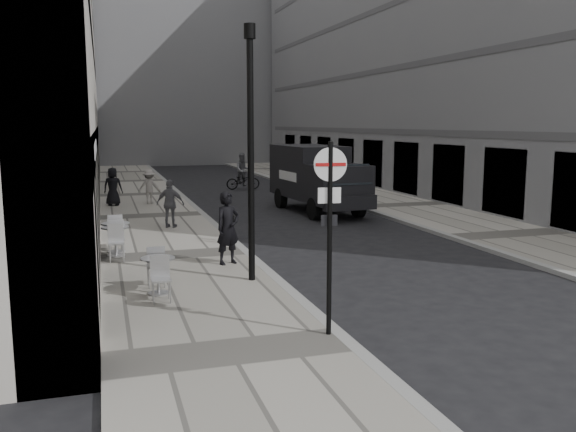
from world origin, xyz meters
name	(u,v)px	position (x,y,z in m)	size (l,w,h in m)	color
ground	(426,417)	(0.00, 0.00, 0.00)	(120.00, 120.00, 0.00)	black
sidewalk	(153,217)	(-2.00, 18.00, 0.06)	(4.00, 60.00, 0.12)	#A6A095
far_sidewalk	(401,206)	(9.00, 18.00, 0.06)	(4.00, 60.00, 0.12)	#A6A095
building_left	(46,7)	(-6.00, 24.50, 9.00)	(4.00, 45.00, 18.00)	beige
building_right	(433,9)	(14.00, 24.50, 10.00)	(6.00, 45.00, 20.00)	slate
building_far	(153,48)	(1.50, 56.00, 11.00)	(24.00, 16.00, 22.00)	slate
walking_man	(228,228)	(-0.80, 8.79, 1.07)	(0.69, 0.45, 1.89)	black
sign_post	(330,213)	(-0.20, 3.00, 2.26)	(0.57, 0.12, 3.33)	black
lamppost	(251,141)	(-0.60, 7.01, 3.35)	(0.26, 0.26, 5.81)	black
bollard_near	(232,230)	(-0.15, 11.37, 0.55)	(0.11, 0.11, 0.86)	black
bollard_far	(230,228)	(-0.15, 11.76, 0.55)	(0.11, 0.11, 0.86)	black
panel_van	(316,175)	(4.83, 17.80, 1.57)	(2.63, 6.08, 2.79)	black
cyclist	(243,175)	(3.82, 27.31, 0.81)	(1.92, 0.73, 2.06)	black
pedestrian_a	(170,204)	(-1.61, 14.88, 0.96)	(0.99, 0.41, 1.69)	#5C5B61
pedestrian_b	(149,187)	(-1.84, 21.56, 0.90)	(1.00, 0.58, 1.55)	#9C9590
pedestrian_c	(113,187)	(-3.42, 21.49, 0.97)	(0.83, 0.54, 1.69)	black
cafe_table_near	(158,272)	(-2.80, 6.44, 0.59)	(0.73, 1.65, 0.94)	#A6A6A8
cafe_table_mid	(116,235)	(-3.56, 11.12, 0.62)	(0.77, 1.75, 1.00)	silver
cafe_table_far	(116,239)	(-3.58, 10.61, 0.61)	(0.75, 1.69, 0.96)	silver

